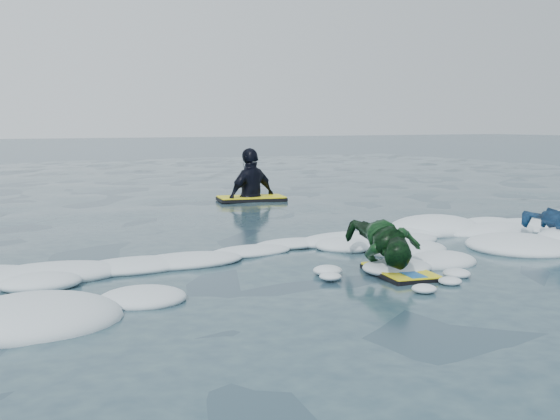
% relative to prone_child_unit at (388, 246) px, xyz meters
% --- Properties ---
extents(ground, '(120.00, 120.00, 0.00)m').
position_rel_prone_child_unit_xyz_m(ground, '(-0.13, -0.11, -0.25)').
color(ground, '#1B3342').
rests_on(ground, ground).
extents(foam_band, '(12.00, 3.10, 0.30)m').
position_rel_prone_child_unit_xyz_m(foam_band, '(-0.13, 0.92, -0.25)').
color(foam_band, white).
rests_on(foam_band, ground).
extents(prone_child_unit, '(1.06, 1.40, 0.50)m').
position_rel_prone_child_unit_xyz_m(prone_child_unit, '(0.00, 0.00, 0.00)').
color(prone_child_unit, black).
rests_on(prone_child_unit, ground).
extents(waiting_rider_unit, '(1.32, 0.90, 1.82)m').
position_rel_prone_child_unit_xyz_m(waiting_rider_unit, '(1.42, 6.12, -0.19)').
color(waiting_rider_unit, black).
rests_on(waiting_rider_unit, ground).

